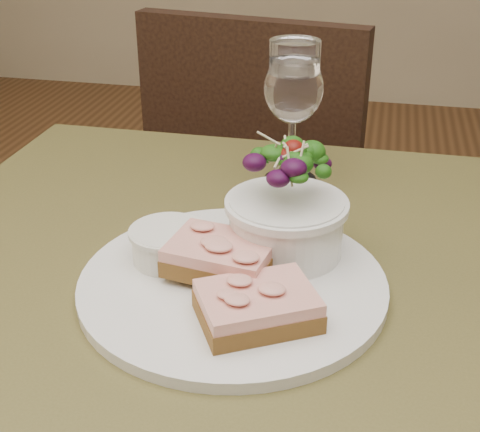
% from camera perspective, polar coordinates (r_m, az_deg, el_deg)
% --- Properties ---
extents(cafe_table, '(0.80, 0.80, 0.75)m').
position_cam_1_polar(cafe_table, '(0.75, -0.07, -12.29)').
color(cafe_table, '#4C4820').
rests_on(cafe_table, ground).
extents(chair_far, '(0.48, 0.48, 0.90)m').
position_cam_1_polar(chair_far, '(1.56, 2.95, -4.77)').
color(chair_far, black).
rests_on(chair_far, ground).
extents(dinner_plate, '(0.31, 0.31, 0.01)m').
position_cam_1_polar(dinner_plate, '(0.67, -0.63, -5.76)').
color(dinner_plate, white).
rests_on(dinner_plate, cafe_table).
extents(sandwich_front, '(0.13, 0.12, 0.03)m').
position_cam_1_polar(sandwich_front, '(0.61, 1.49, -7.69)').
color(sandwich_front, '#473013').
rests_on(sandwich_front, dinner_plate).
extents(sandwich_back, '(0.11, 0.09, 0.03)m').
position_cam_1_polar(sandwich_back, '(0.66, -1.63, -3.41)').
color(sandwich_back, '#473013').
rests_on(sandwich_back, dinner_plate).
extents(ramekin, '(0.07, 0.07, 0.04)m').
position_cam_1_polar(ramekin, '(0.70, -6.16, -2.31)').
color(ramekin, silver).
rests_on(ramekin, dinner_plate).
extents(salad_bowl, '(0.12, 0.12, 0.13)m').
position_cam_1_polar(salad_bowl, '(0.69, 4.01, 1.22)').
color(salad_bowl, white).
rests_on(salad_bowl, dinner_plate).
extents(garnish, '(0.05, 0.04, 0.02)m').
position_cam_1_polar(garnish, '(0.74, -5.33, -1.28)').
color(garnish, '#13390A').
rests_on(garnish, dinner_plate).
extents(wine_glass, '(0.08, 0.08, 0.18)m').
position_cam_1_polar(wine_glass, '(0.86, 4.59, 10.47)').
color(wine_glass, white).
rests_on(wine_glass, cafe_table).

